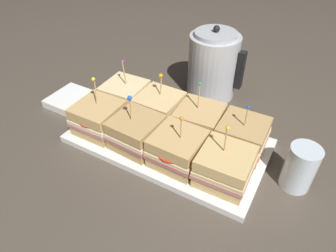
{
  "coord_description": "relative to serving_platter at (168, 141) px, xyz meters",
  "views": [
    {
      "loc": [
        0.3,
        -0.53,
        0.56
      ],
      "look_at": [
        0.0,
        0.0,
        0.06
      ],
      "focal_mm": 32.0,
      "sensor_mm": 36.0,
      "label": 1
    }
  ],
  "objects": [
    {
      "name": "ground_plane",
      "position": [
        0.0,
        0.0,
        -0.01
      ],
      "size": [
        6.0,
        6.0,
        0.0
      ],
      "primitive_type": "plane",
      "color": "#4C4238"
    },
    {
      "name": "serving_platter",
      "position": [
        0.0,
        0.0,
        0.0
      ],
      "size": [
        0.52,
        0.28,
        0.02
      ],
      "color": "white",
      "rests_on": "ground_plane"
    },
    {
      "name": "sandwich_front_far_left",
      "position": [
        -0.18,
        -0.06,
        0.05
      ],
      "size": [
        0.12,
        0.12,
        0.16
      ],
      "color": "tan",
      "rests_on": "serving_platter"
    },
    {
      "name": "sandwich_front_center_left",
      "position": [
        -0.06,
        -0.06,
        0.05
      ],
      "size": [
        0.13,
        0.13,
        0.15
      ],
      "color": "tan",
      "rests_on": "serving_platter"
    },
    {
      "name": "sandwich_front_center_right",
      "position": [
        0.06,
        -0.06,
        0.05
      ],
      "size": [
        0.12,
        0.12,
        0.14
      ],
      "color": "tan",
      "rests_on": "serving_platter"
    },
    {
      "name": "sandwich_front_far_right",
      "position": [
        0.18,
        -0.06,
        0.05
      ],
      "size": [
        0.12,
        0.12,
        0.15
      ],
      "color": "tan",
      "rests_on": "serving_platter"
    },
    {
      "name": "sandwich_back_far_left",
      "position": [
        -0.18,
        0.06,
        0.05
      ],
      "size": [
        0.12,
        0.12,
        0.16
      ],
      "color": "beige",
      "rests_on": "serving_platter"
    },
    {
      "name": "sandwich_back_center_left",
      "position": [
        -0.06,
        0.06,
        0.05
      ],
      "size": [
        0.12,
        0.12,
        0.15
      ],
      "color": "#DBB77A",
      "rests_on": "serving_platter"
    },
    {
      "name": "sandwich_back_center_right",
      "position": [
        0.06,
        0.06,
        0.05
      ],
      "size": [
        0.13,
        0.13,
        0.16
      ],
      "color": "tan",
      "rests_on": "serving_platter"
    },
    {
      "name": "sandwich_back_far_right",
      "position": [
        0.18,
        0.06,
        0.05
      ],
      "size": [
        0.12,
        0.12,
        0.14
      ],
      "color": "tan",
      "rests_on": "serving_platter"
    },
    {
      "name": "kettle_steel",
      "position": [
        0.0,
        0.29,
        0.1
      ],
      "size": [
        0.18,
        0.16,
        0.23
      ],
      "color": "#B7BABF",
      "rests_on": "ground_plane"
    },
    {
      "name": "drinking_glass",
      "position": [
        0.33,
        0.02,
        0.05
      ],
      "size": [
        0.07,
        0.07,
        0.11
      ],
      "color": "silver",
      "rests_on": "ground_plane"
    },
    {
      "name": "napkin_stack",
      "position": [
        -0.36,
        0.01,
        0.0
      ],
      "size": [
        0.13,
        0.13,
        0.02
      ],
      "color": "white",
      "rests_on": "ground_plane"
    }
  ]
}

